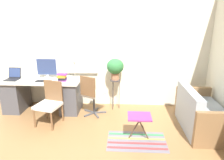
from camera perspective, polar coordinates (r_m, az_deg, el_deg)
name	(u,v)px	position (r m, az deg, el deg)	size (l,w,h in m)	color
ground_plane	(80,118)	(4.44, -9.05, -10.66)	(14.00, 14.00, 0.00)	olive
wall_back_with_window	(84,50)	(4.79, -7.93, 8.51)	(9.00, 0.12, 2.70)	beige
desk	(43,94)	(4.87, -19.02, -3.80)	(1.77, 0.74, 0.74)	beige
laptop	(13,77)	(5.02, -26.42, 0.79)	(0.28, 0.31, 0.24)	black
monitor	(47,68)	(4.78, -18.11, 3.22)	(0.47, 0.20, 0.46)	silver
keyboard	(43,81)	(4.60, -19.01, -0.27)	(0.33, 0.14, 0.02)	black
mouse	(54,81)	(4.51, -16.21, -0.29)	(0.04, 0.06, 0.03)	slate
desk_lamp	(75,66)	(4.55, -10.65, 3.86)	(0.14, 0.14, 0.43)	#BCB299
book_stack	(62,77)	(4.50, -14.02, 0.73)	(0.20, 0.19, 0.17)	purple
desk_chair_wooden	(50,102)	(4.21, -17.39, -6.06)	(0.54, 0.54, 0.86)	brown
office_chair_swivel	(92,94)	(4.36, -5.76, -3.92)	(0.54, 0.56, 0.91)	#47474C
couch_loveseat	(201,115)	(4.23, 24.02, -9.12)	(0.72, 1.31, 0.80)	#9EA8B2
plant_stand	(115,84)	(4.62, 0.90, -1.24)	(0.23, 0.23, 0.71)	#333338
potted_plant	(115,67)	(4.51, 0.93, 3.67)	(0.38, 0.38, 0.49)	#9E6B4C
floor_rug_striped	(137,141)	(3.67, 7.06, -16.91)	(1.02, 0.62, 0.01)	slate
folding_stool	(139,118)	(3.54, 7.84, -10.73)	(0.40, 0.34, 0.46)	#93337A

